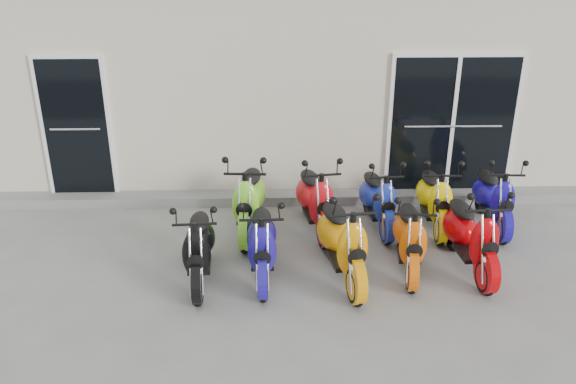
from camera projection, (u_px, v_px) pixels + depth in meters
name	position (u px, v px, depth m)	size (l,w,h in m)	color
ground	(289.00, 265.00, 7.11)	(80.00, 80.00, 0.00)	gray
building	(282.00, 67.00, 11.31)	(14.00, 6.00, 3.20)	beige
front_step	(286.00, 197.00, 8.95)	(14.00, 0.40, 0.15)	gray
door_left	(76.00, 124.00, 8.56)	(1.07, 0.08, 2.22)	black
door_right	(452.00, 122.00, 8.71)	(2.02, 0.08, 2.22)	black
scooter_front_black	(198.00, 238.00, 6.55)	(0.56, 1.53, 1.13)	black
scooter_front_blue	(262.00, 234.00, 6.64)	(0.56, 1.55, 1.14)	navy
scooter_front_orange_a	(343.00, 231.00, 6.58)	(0.62, 1.71, 1.26)	orange
scooter_front_orange_b	(410.00, 229.00, 6.79)	(0.55, 1.52, 1.13)	#D85707
scooter_front_red	(472.00, 226.00, 6.78)	(0.59, 1.63, 1.20)	#B40307
scooter_back_green	(249.00, 191.00, 7.73)	(0.63, 1.72, 1.27)	#80E52D
scooter_back_red	(315.00, 191.00, 7.80)	(0.60, 1.64, 1.21)	red
scooter_back_blue	(378.00, 192.00, 7.90)	(0.55, 1.52, 1.12)	#192E9F
scooter_back_yellow	(435.00, 191.00, 7.89)	(0.57, 1.56, 1.15)	#FDDF04
scooter_back_extra	(494.00, 190.00, 7.91)	(0.57, 1.56, 1.15)	#180D99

